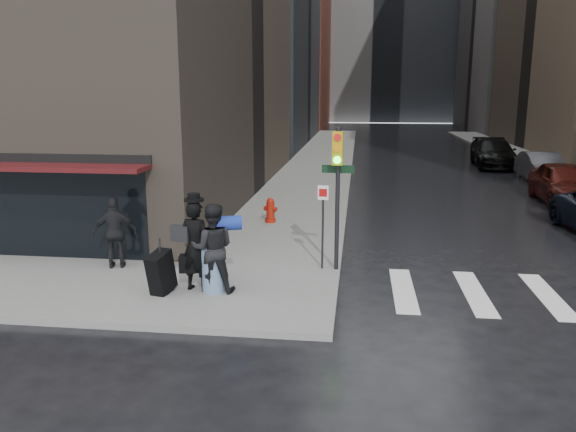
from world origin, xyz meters
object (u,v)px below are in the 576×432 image
(parked_car_1, at_px, (564,183))
(parked_car_4, at_px, (485,146))
(man_jeans, at_px, (212,248))
(traffic_light, at_px, (336,180))
(fire_hydrant, at_px, (270,211))
(parked_car_2, at_px, (542,167))
(man_greycoat, at_px, (115,233))
(parked_car_3, at_px, (494,153))
(man_overcoat, at_px, (189,250))

(parked_car_1, height_order, parked_car_4, parked_car_1)
(man_jeans, xyz_separation_m, traffic_light, (2.61, 1.87, 1.27))
(parked_car_1, xyz_separation_m, parked_car_4, (0.44, 17.10, -0.13))
(fire_hydrant, distance_m, parked_car_2, 16.47)
(man_jeans, height_order, parked_car_1, man_jeans)
(man_greycoat, distance_m, parked_car_2, 22.49)
(parked_car_2, bearing_deg, man_jeans, -124.66)
(man_jeans, xyz_separation_m, man_greycoat, (-2.85, 1.39, -0.09))
(fire_hydrant, xyz_separation_m, parked_car_2, (12.11, 11.16, 0.21))
(parked_car_1, bearing_deg, man_jeans, -130.51)
(parked_car_4, bearing_deg, traffic_light, -103.90)
(parked_car_1, relative_size, parked_car_3, 0.87)
(man_jeans, distance_m, parked_car_2, 21.81)
(traffic_light, relative_size, parked_car_1, 0.72)
(traffic_light, bearing_deg, parked_car_4, 74.64)
(man_greycoat, height_order, parked_car_4, man_greycoat)
(man_greycoat, bearing_deg, parked_car_4, -134.02)
(fire_hydrant, bearing_deg, man_overcoat, -96.24)
(man_greycoat, height_order, traffic_light, traffic_light)
(traffic_light, height_order, parked_car_1, traffic_light)
(man_jeans, distance_m, man_greycoat, 3.17)
(man_jeans, distance_m, traffic_light, 3.45)
(man_greycoat, height_order, fire_hydrant, man_greycoat)
(man_overcoat, distance_m, parked_car_3, 26.48)
(parked_car_2, bearing_deg, parked_car_3, 100.17)
(traffic_light, xyz_separation_m, parked_car_2, (9.71, 16.12, -1.69))
(man_overcoat, xyz_separation_m, parked_car_4, (12.46, 29.40, -0.39))
(man_jeans, bearing_deg, man_greycoat, -35.87)
(traffic_light, relative_size, parked_car_2, 0.79)
(parked_car_2, bearing_deg, man_overcoat, -125.78)
(man_jeans, height_order, parked_car_3, man_jeans)
(man_overcoat, height_order, man_jeans, man_overcoat)
(parked_car_3, relative_size, parked_car_4, 1.37)
(parked_car_1, bearing_deg, parked_car_3, 93.61)
(man_overcoat, bearing_deg, man_greycoat, -17.96)
(traffic_light, bearing_deg, parked_car_1, 52.92)
(parked_car_4, bearing_deg, man_overcoat, -108.17)
(man_jeans, relative_size, parked_car_2, 0.44)
(man_greycoat, xyz_separation_m, parked_car_1, (14.34, 10.90, -0.22))
(fire_hydrant, relative_size, parked_car_1, 0.17)
(man_overcoat, distance_m, man_greycoat, 2.71)
(parked_car_3, distance_m, parked_car_4, 5.74)
(fire_hydrant, relative_size, parked_car_4, 0.20)
(man_jeans, distance_m, parked_car_4, 31.72)
(parked_car_4, bearing_deg, man_jeans, -107.29)
(man_jeans, xyz_separation_m, parked_car_3, (11.27, 23.69, -0.33))
(traffic_light, height_order, fire_hydrant, traffic_light)
(man_greycoat, xyz_separation_m, parked_car_3, (14.12, 22.30, -0.24))
(parked_car_3, bearing_deg, parked_car_2, -75.64)
(man_jeans, relative_size, parked_car_1, 0.41)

